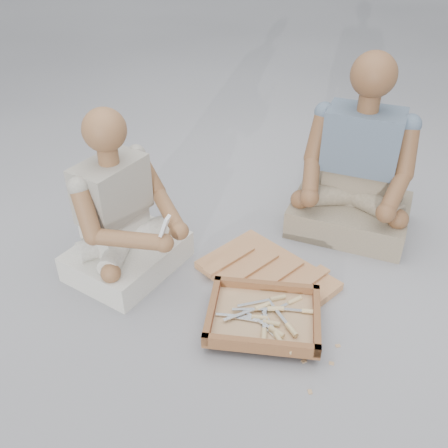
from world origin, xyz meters
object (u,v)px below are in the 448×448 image
at_px(craftsman, 122,220).
at_px(companion, 356,175).
at_px(tool_tray, 263,317).
at_px(carved_panel, 267,275).

distance_m(craftsman, companion, 1.22).
bearing_deg(companion, craftsman, 39.32).
relative_size(craftsman, companion, 0.86).
relative_size(tool_tray, companion, 0.60).
height_order(craftsman, companion, companion).
bearing_deg(carved_panel, craftsman, -161.71).
height_order(carved_panel, tool_tray, tool_tray).
bearing_deg(companion, tool_tray, 77.81).
distance_m(carved_panel, craftsman, 0.73).
relative_size(carved_panel, companion, 0.64).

